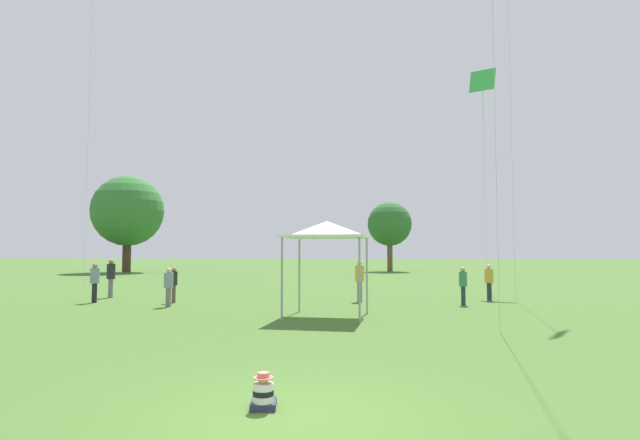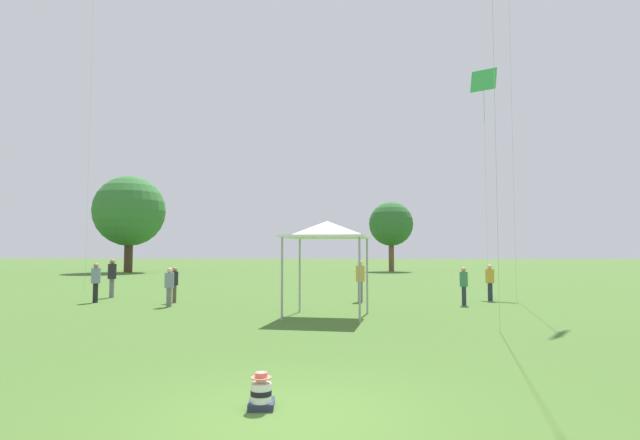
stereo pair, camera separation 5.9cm
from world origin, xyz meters
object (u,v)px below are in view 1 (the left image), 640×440
canopy_tent (327,230)px  person_standing_0 (174,281)px  person_standing_1 (360,277)px  person_standing_5 (463,282)px  kite_5 (482,84)px  person_standing_6 (169,284)px  person_standing_4 (489,279)px  person_standing_2 (111,275)px  seated_toddler (263,394)px  distant_tree_1 (128,211)px  distant_tree_0 (390,224)px  person_standing_3 (95,279)px

canopy_tent → person_standing_0: bearing=147.7°
person_standing_1 → person_standing_5: person_standing_1 is taller
kite_5 → person_standing_6: bearing=-73.4°
person_standing_4 → canopy_tent: size_ratio=0.50×
person_standing_4 → kite_5: kite_5 is taller
person_standing_5 → person_standing_6: bearing=66.5°
person_standing_4 → person_standing_6: (-13.54, -3.39, -0.04)m
kite_5 → person_standing_2: bearing=-88.9°
person_standing_1 → person_standing_2: size_ratio=0.99×
person_standing_1 → person_standing_2: bearing=-63.1°
seated_toddler → distant_tree_1: (-22.69, 45.03, 6.36)m
kite_5 → distant_tree_0: size_ratio=1.65×
person_standing_6 → canopy_tent: 7.33m
person_standing_0 → person_standing_6: (0.34, -1.54, -0.01)m
person_standing_1 → person_standing_5: size_ratio=1.16×
person_standing_1 → canopy_tent: (-1.20, -5.34, 1.85)m
person_standing_0 → distant_tree_1: size_ratio=0.15×
person_standing_3 → distant_tree_0: bearing=-1.5°
person_standing_6 → distant_tree_1: size_ratio=0.15×
person_standing_1 → person_standing_6: (-7.68, -2.57, -0.16)m
person_standing_5 → kite_5: 14.14m
person_standing_3 → distant_tree_1: (-12.85, 31.03, 5.56)m
person_standing_3 → person_standing_4: bearing=-61.4°
seated_toddler → person_standing_2: bearing=116.0°
person_standing_4 → distant_tree_1: distant_tree_1 is taller
person_standing_5 → canopy_tent: size_ratio=0.48×
person_standing_6 → kite_5: bearing=-64.1°
person_standing_1 → seated_toddler: bearing=26.3°
person_standing_5 → canopy_tent: 7.12m
person_standing_6 → person_standing_2: bearing=42.1°
person_standing_2 → distant_tree_0: size_ratio=0.24×
person_standing_0 → distant_tree_0: size_ratio=0.20×
person_standing_0 → person_standing_6: person_standing_6 is taller
person_standing_0 → person_standing_3: bearing=-145.5°
person_standing_0 → canopy_tent: 8.31m
distant_tree_0 → person_standing_5: bearing=-89.7°
person_standing_1 → person_standing_3: person_standing_1 is taller
person_standing_5 → distant_tree_0: 35.86m
seated_toddler → person_standing_4: bearing=58.8°
person_standing_4 → canopy_tent: canopy_tent is taller
person_standing_0 → canopy_tent: bearing=-0.1°
person_standing_4 → person_standing_6: bearing=41.9°
person_standing_2 → canopy_tent: (10.70, -6.49, 1.83)m
person_standing_1 → person_standing_6: size_ratio=1.17×
person_standing_2 → distant_tree_1: size_ratio=0.18×
person_standing_5 → distant_tree_0: size_ratio=0.20×
person_standing_2 → distant_tree_0: (15.94, 33.23, 4.22)m
person_standing_0 → distant_tree_0: (12.07, 35.41, 4.39)m
person_standing_3 → person_standing_0: bearing=-65.6°
person_standing_5 → person_standing_4: bearing=-68.5°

